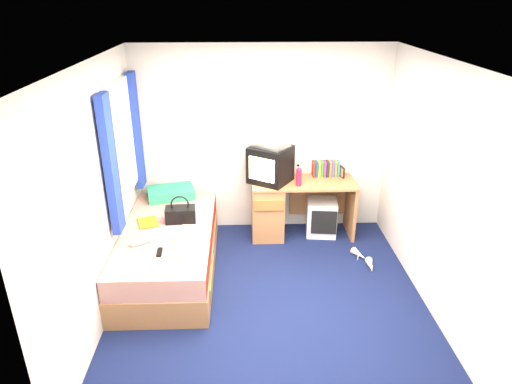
{
  "coord_description": "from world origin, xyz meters",
  "views": [
    {
      "loc": [
        -0.28,
        -3.86,
        2.94
      ],
      "look_at": [
        -0.11,
        0.7,
        0.93
      ],
      "focal_mm": 32.0,
      "sensor_mm": 36.0,
      "label": 1
    }
  ],
  "objects_px": {
    "vcr": "(271,144)",
    "towel": "(191,234)",
    "colour_swatch_fan": "(172,258)",
    "water_bottle": "(141,241)",
    "remote_control": "(160,252)",
    "white_heels": "(365,260)",
    "storage_cube": "(321,217)",
    "magazine": "(148,222)",
    "picture_frame": "(342,172)",
    "pink_water_bottle": "(299,178)",
    "aerosol_can": "(298,173)",
    "pillow": "(171,193)",
    "bed": "(169,251)",
    "desk": "(281,206)",
    "crt_tv": "(270,164)",
    "handbag": "(180,214)"
  },
  "relations": [
    {
      "from": "vcr",
      "to": "water_bottle",
      "type": "relative_size",
      "value": 2.04
    },
    {
      "from": "storage_cube",
      "to": "picture_frame",
      "type": "height_order",
      "value": "picture_frame"
    },
    {
      "from": "water_bottle",
      "to": "remote_control",
      "type": "distance_m",
      "value": 0.29
    },
    {
      "from": "vcr",
      "to": "pillow",
      "type": "bearing_deg",
      "value": -142.37
    },
    {
      "from": "handbag",
      "to": "magazine",
      "type": "distance_m",
      "value": 0.38
    },
    {
      "from": "picture_frame",
      "to": "handbag",
      "type": "relative_size",
      "value": 0.4
    },
    {
      "from": "crt_tv",
      "to": "water_bottle",
      "type": "xyz_separation_m",
      "value": [
        -1.41,
        -1.15,
        -0.4
      ]
    },
    {
      "from": "picture_frame",
      "to": "towel",
      "type": "relative_size",
      "value": 0.53
    },
    {
      "from": "bed",
      "to": "vcr",
      "type": "relative_size",
      "value": 4.89
    },
    {
      "from": "magazine",
      "to": "pillow",
      "type": "bearing_deg",
      "value": 76.48
    },
    {
      "from": "pink_water_bottle",
      "to": "towel",
      "type": "bearing_deg",
      "value": -144.45
    },
    {
      "from": "storage_cube",
      "to": "bed",
      "type": "bearing_deg",
      "value": -149.29
    },
    {
      "from": "pillow",
      "to": "water_bottle",
      "type": "relative_size",
      "value": 2.86
    },
    {
      "from": "vcr",
      "to": "pink_water_bottle",
      "type": "bearing_deg",
      "value": 14.44
    },
    {
      "from": "desk",
      "to": "picture_frame",
      "type": "distance_m",
      "value": 0.9
    },
    {
      "from": "colour_swatch_fan",
      "to": "towel",
      "type": "bearing_deg",
      "value": 70.68
    },
    {
      "from": "bed",
      "to": "magazine",
      "type": "xyz_separation_m",
      "value": [
        -0.24,
        0.16,
        0.28
      ]
    },
    {
      "from": "bed",
      "to": "magazine",
      "type": "bearing_deg",
      "value": 146.4
    },
    {
      "from": "bed",
      "to": "crt_tv",
      "type": "relative_size",
      "value": 3.25
    },
    {
      "from": "towel",
      "to": "colour_swatch_fan",
      "type": "bearing_deg",
      "value": -109.32
    },
    {
      "from": "desk",
      "to": "magazine",
      "type": "distance_m",
      "value": 1.72
    },
    {
      "from": "vcr",
      "to": "towel",
      "type": "distance_m",
      "value": 1.54
    },
    {
      "from": "pillow",
      "to": "desk",
      "type": "height_order",
      "value": "desk"
    },
    {
      "from": "picture_frame",
      "to": "magazine",
      "type": "xyz_separation_m",
      "value": [
        -2.36,
        -0.79,
        -0.27
      ]
    },
    {
      "from": "pillow",
      "to": "water_bottle",
      "type": "bearing_deg",
      "value": -97.56
    },
    {
      "from": "desk",
      "to": "colour_swatch_fan",
      "type": "relative_size",
      "value": 5.91
    },
    {
      "from": "remote_control",
      "to": "white_heels",
      "type": "relative_size",
      "value": 0.34
    },
    {
      "from": "pink_water_bottle",
      "to": "colour_swatch_fan",
      "type": "height_order",
      "value": "pink_water_bottle"
    },
    {
      "from": "pillow",
      "to": "towel",
      "type": "bearing_deg",
      "value": -71.78
    },
    {
      "from": "bed",
      "to": "white_heels",
      "type": "relative_size",
      "value": 4.26
    },
    {
      "from": "water_bottle",
      "to": "storage_cube",
      "type": "bearing_deg",
      "value": 28.81
    },
    {
      "from": "storage_cube",
      "to": "magazine",
      "type": "height_order",
      "value": "magazine"
    },
    {
      "from": "water_bottle",
      "to": "vcr",
      "type": "bearing_deg",
      "value": 39.21
    },
    {
      "from": "magazine",
      "to": "remote_control",
      "type": "xyz_separation_m",
      "value": [
        0.24,
        -0.65,
        0.0
      ]
    },
    {
      "from": "magazine",
      "to": "remote_control",
      "type": "bearing_deg",
      "value": -70.24
    },
    {
      "from": "desk",
      "to": "aerosol_can",
      "type": "xyz_separation_m",
      "value": [
        0.2,
        0.02,
        0.44
      ]
    },
    {
      "from": "remote_control",
      "to": "vcr",
      "type": "bearing_deg",
      "value": 45.02
    },
    {
      "from": "magazine",
      "to": "white_heels",
      "type": "height_order",
      "value": "magazine"
    },
    {
      "from": "crt_tv",
      "to": "magazine",
      "type": "xyz_separation_m",
      "value": [
        -1.43,
        -0.68,
        -0.43
      ]
    },
    {
      "from": "vcr",
      "to": "white_heels",
      "type": "relative_size",
      "value": 0.87
    },
    {
      "from": "pink_water_bottle",
      "to": "remote_control",
      "type": "distance_m",
      "value": 1.96
    },
    {
      "from": "pink_water_bottle",
      "to": "aerosol_can",
      "type": "xyz_separation_m",
      "value": [
        0.01,
        0.17,
        -0.01
      ]
    },
    {
      "from": "bed",
      "to": "colour_swatch_fan",
      "type": "distance_m",
      "value": 0.68
    },
    {
      "from": "towel",
      "to": "desk",
      "type": "bearing_deg",
      "value": 44.59
    },
    {
      "from": "desk",
      "to": "magazine",
      "type": "xyz_separation_m",
      "value": [
        -1.57,
        -0.68,
        0.14
      ]
    },
    {
      "from": "water_bottle",
      "to": "remote_control",
      "type": "relative_size",
      "value": 1.25
    },
    {
      "from": "remote_control",
      "to": "picture_frame",
      "type": "bearing_deg",
      "value": 30.96
    },
    {
      "from": "crt_tv",
      "to": "magazine",
      "type": "relative_size",
      "value": 2.2
    },
    {
      "from": "aerosol_can",
      "to": "storage_cube",
      "type": "bearing_deg",
      "value": -3.91
    },
    {
      "from": "colour_swatch_fan",
      "to": "remote_control",
      "type": "bearing_deg",
      "value": 141.73
    }
  ]
}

